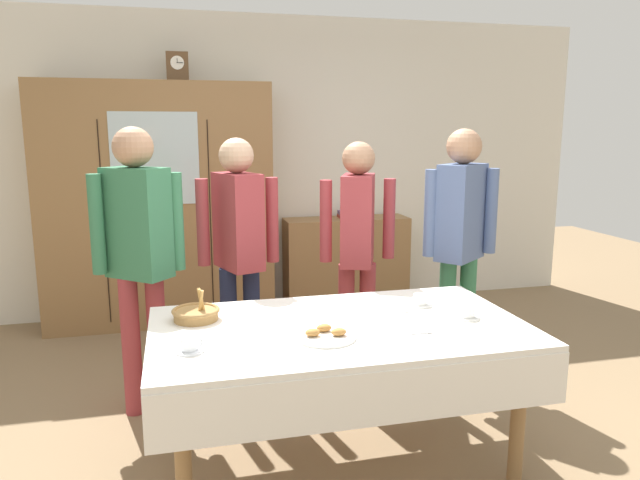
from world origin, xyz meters
The scene contains 18 objects.
ground_plane centered at (0.00, 0.00, 0.00)m, with size 12.00×12.00×0.00m, color #846B4C.
back_wall centered at (0.00, 2.65, 1.35)m, with size 6.40×0.10×2.70m, color silver.
dining_table centered at (0.00, -0.24, 0.66)m, with size 1.83×1.05×0.75m.
wall_cabinet centered at (-0.90, 2.35, 1.04)m, with size 1.93×0.46×2.08m.
mantel_clock centered at (-0.69, 2.35, 2.20)m, with size 0.18×0.11×0.24m.
bookshelf_low centered at (0.80, 2.41, 0.43)m, with size 1.17×0.35×0.86m.
book_stack centered at (0.80, 2.41, 0.90)m, with size 0.14×0.22×0.06m.
tea_cup_far_right centered at (0.66, -0.26, 0.78)m, with size 0.13×0.13×0.06m.
tea_cup_mid_right centered at (0.51, 0.00, 0.78)m, with size 0.13×0.13×0.06m.
tea_cup_back_edge centered at (-0.73, -0.39, 0.78)m, with size 0.13×0.13×0.06m.
bread_basket centered at (-0.68, 0.04, 0.78)m, with size 0.24×0.24×0.16m.
pastry_plate centered at (-0.11, -0.36, 0.76)m, with size 0.28×0.28×0.05m.
spoon_far_left centered at (0.37, -0.09, 0.75)m, with size 0.12×0.02×0.01m.
spoon_far_right centered at (0.35, -0.42, 0.75)m, with size 0.12×0.02×0.01m.
person_by_cabinet centered at (-0.38, 0.85, 1.00)m, with size 0.52×0.41×1.64m.
person_behind_table_left centered at (0.42, 0.83, 0.98)m, with size 0.52×0.41×1.61m.
person_behind_table_right centered at (-0.98, 0.63, 1.05)m, with size 0.52×0.39×1.71m.
person_beside_shelf centered at (1.07, 0.64, 1.04)m, with size 0.52×0.38×1.70m.
Camera 1 is at (-0.76, -2.87, 1.70)m, focal length 33.16 mm.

